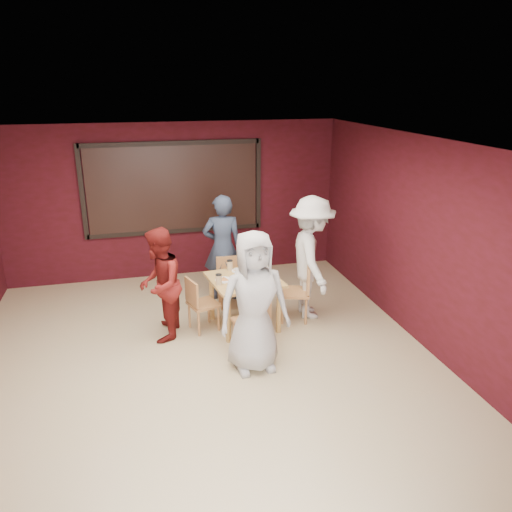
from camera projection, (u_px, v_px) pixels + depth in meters
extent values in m
plane|color=tan|center=(207.00, 372.00, 6.28)|extent=(7.00, 7.00, 0.00)
cube|color=black|center=(174.00, 188.00, 8.88)|extent=(3.00, 0.02, 1.50)
cube|color=tan|center=(244.00, 280.00, 7.23)|extent=(1.08, 1.08, 0.04)
cylinder|color=tan|center=(212.00, 298.00, 7.55)|extent=(0.07, 0.07, 0.72)
cylinder|color=tan|center=(259.00, 290.00, 7.82)|extent=(0.07, 0.07, 0.72)
cylinder|color=tan|center=(228.00, 319.00, 6.88)|extent=(0.07, 0.07, 0.72)
cylinder|color=tan|center=(279.00, 310.00, 7.15)|extent=(0.07, 0.07, 0.72)
cylinder|color=white|center=(249.00, 286.00, 6.94)|extent=(0.24, 0.24, 0.01)
cone|color=gold|center=(249.00, 285.00, 6.94)|extent=(0.22, 0.22, 0.02)
cylinder|color=beige|center=(260.00, 283.00, 6.87)|extent=(0.09, 0.09, 0.14)
cylinder|color=black|center=(260.00, 278.00, 6.84)|extent=(0.09, 0.09, 0.01)
cylinder|color=white|center=(240.00, 271.00, 7.50)|extent=(0.24, 0.24, 0.01)
cone|color=gold|center=(240.00, 270.00, 7.49)|extent=(0.22, 0.22, 0.02)
cylinder|color=beige|center=(230.00, 265.00, 7.53)|extent=(0.09, 0.09, 0.14)
cylinder|color=black|center=(230.00, 261.00, 7.50)|extent=(0.09, 0.09, 0.01)
cylinder|color=white|center=(224.00, 280.00, 7.15)|extent=(0.24, 0.24, 0.01)
cone|color=gold|center=(224.00, 279.00, 7.14)|extent=(0.22, 0.22, 0.02)
cylinder|color=beige|center=(219.00, 280.00, 6.98)|extent=(0.09, 0.09, 0.14)
cylinder|color=black|center=(219.00, 275.00, 6.96)|extent=(0.09, 0.09, 0.01)
cylinder|color=white|center=(264.00, 276.00, 7.29)|extent=(0.24, 0.24, 0.01)
cone|color=gold|center=(264.00, 275.00, 7.28)|extent=(0.22, 0.22, 0.02)
cylinder|color=beige|center=(268.00, 268.00, 7.41)|extent=(0.09, 0.09, 0.14)
cylinder|color=black|center=(268.00, 264.00, 7.38)|extent=(0.09, 0.09, 0.01)
cylinder|color=silver|center=(250.00, 275.00, 7.19)|extent=(0.06, 0.06, 0.10)
cylinder|color=silver|center=(247.00, 278.00, 7.14)|extent=(0.05, 0.05, 0.08)
cylinder|color=#A91F0C|center=(239.00, 275.00, 7.13)|extent=(0.07, 0.07, 0.15)
cube|color=black|center=(243.00, 274.00, 7.24)|extent=(0.12, 0.06, 0.11)
cube|color=tan|center=(251.00, 322.00, 6.66)|extent=(0.49, 0.49, 0.04)
cylinder|color=tan|center=(256.00, 328.00, 6.95)|extent=(0.04, 0.04, 0.40)
cylinder|color=tan|center=(234.00, 334.00, 6.80)|extent=(0.04, 0.04, 0.40)
cylinder|color=tan|center=(267.00, 339.00, 6.67)|extent=(0.04, 0.04, 0.40)
cylinder|color=tan|center=(245.00, 345.00, 6.52)|extent=(0.04, 0.04, 0.40)
cube|color=tan|center=(257.00, 311.00, 6.43)|extent=(0.41, 0.12, 0.39)
cube|color=tan|center=(230.00, 283.00, 8.00)|extent=(0.41, 0.41, 0.04)
cylinder|color=tan|center=(222.00, 300.00, 7.90)|extent=(0.03, 0.03, 0.37)
cylinder|color=tan|center=(241.00, 298.00, 7.95)|extent=(0.03, 0.03, 0.37)
cylinder|color=tan|center=(219.00, 292.00, 8.18)|extent=(0.03, 0.03, 0.37)
cylinder|color=tan|center=(238.00, 291.00, 8.24)|extent=(0.03, 0.03, 0.37)
cube|color=tan|center=(228.00, 267.00, 8.09)|extent=(0.38, 0.06, 0.36)
cube|color=tan|center=(203.00, 304.00, 7.23)|extent=(0.49, 0.49, 0.04)
cylinder|color=tan|center=(219.00, 319.00, 7.26)|extent=(0.03, 0.03, 0.38)
cylinder|color=tan|center=(209.00, 311.00, 7.51)|extent=(0.03, 0.03, 0.38)
cylinder|color=tan|center=(199.00, 324.00, 7.10)|extent=(0.03, 0.03, 0.38)
cylinder|color=tan|center=(189.00, 316.00, 7.35)|extent=(0.03, 0.03, 0.38)
cube|color=tan|center=(192.00, 293.00, 7.07)|extent=(0.15, 0.38, 0.37)
cube|color=tan|center=(294.00, 292.00, 7.53)|extent=(0.54, 0.54, 0.04)
cylinder|color=tan|center=(282.00, 301.00, 7.78)|extent=(0.04, 0.04, 0.43)
cylinder|color=tan|center=(282.00, 311.00, 7.44)|extent=(0.04, 0.04, 0.43)
cylinder|color=tan|center=(305.00, 302.00, 7.76)|extent=(0.04, 0.04, 0.43)
cylinder|color=tan|center=(306.00, 312.00, 7.43)|extent=(0.04, 0.04, 0.43)
cube|color=tan|center=(308.00, 277.00, 7.44)|extent=(0.16, 0.43, 0.41)
imported|color=#B0B0B0|center=(254.00, 302.00, 6.09)|extent=(0.92, 0.63, 1.81)
imported|color=#2F3B54|center=(223.00, 248.00, 8.14)|extent=(0.70, 0.51, 1.77)
imported|color=maroon|center=(160.00, 285.00, 6.87)|extent=(0.77, 0.90, 1.61)
imported|color=silver|center=(311.00, 258.00, 7.51)|extent=(0.82, 1.28, 1.88)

